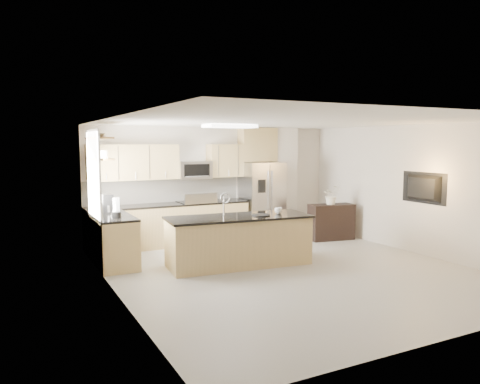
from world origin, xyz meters
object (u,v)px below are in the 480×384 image
range (196,222)px  credenza (331,222)px  cup (278,211)px  kettle (116,209)px  bowl (98,135)px  flower_vase (331,190)px  microwave (194,170)px  blender (116,209)px  island (239,240)px  refrigerator (262,200)px  television (421,188)px  coffee_maker (108,204)px  platter (261,215)px

range → credenza: range is taller
cup → kettle: bearing=159.4°
bowl → flower_vase: size_ratio=0.57×
microwave → range: bearing=-90.0°
blender → cup: bearing=-15.5°
kettle → island: bearing=-26.1°
microwave → refrigerator: size_ratio=0.43×
kettle → television: (5.54, -1.94, 0.31)m
kettle → coffee_maker: size_ratio=0.72×
refrigerator → blender: 3.99m
refrigerator → television: (1.85, -3.07, 0.46)m
microwave → flower_vase: bearing=-23.3°
blender → coffee_maker: blender is taller
credenza → coffee_maker: coffee_maker is taller
range → cup: (0.77, -2.23, 0.49)m
coffee_maker → flower_vase: (4.98, -0.33, 0.06)m
blender → bowl: (-0.18, 0.53, 1.31)m
bowl → television: (5.76, -2.21, -1.03)m
microwave → television: microwave is taller
kettle → range: bearing=30.3°
platter → blender: blender is taller
kettle → flower_vase: size_ratio=0.39×
cup → bowl: 3.59m
credenza → bowl: size_ratio=2.74×
platter → island: bearing=160.9°
blender → television: (5.58, -1.68, 0.27)m
platter → range: bearing=98.8°
credenza → coffee_maker: size_ratio=2.86×
platter → kettle: bearing=155.0°
cup → kettle: size_ratio=0.54×
platter → bowl: 3.29m
island → flower_vase: (2.92, 1.04, 0.70)m
microwave → coffee_maker: bearing=-156.5°
range → television: size_ratio=1.06×
range → cup: bearing=-71.0°
platter → television: television is taller
credenza → television: television is taller
microwave → island: size_ratio=0.28×
cup → coffee_maker: size_ratio=0.39×
credenza → cup: cup is taller
bowl → island: bearing=-29.4°
island → blender: (-2.04, 0.72, 0.62)m
credenza → cup: size_ratio=7.29×
range → bowl: 3.09m
range → television: (3.51, -3.12, 0.88)m
cup → kettle: kettle is taller
cup → flower_vase: (2.12, 1.11, 0.19)m
bowl → television: size_ratio=0.35×
kettle → cup: bearing=-20.6°
range → kettle: size_ratio=4.37×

